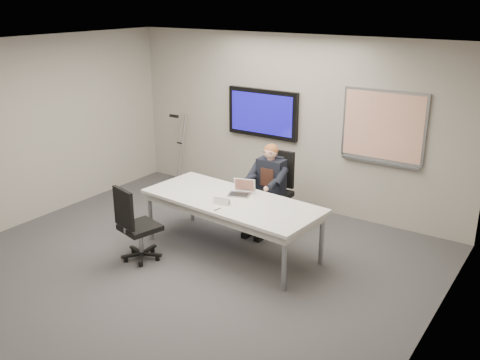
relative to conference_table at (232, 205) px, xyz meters
The scene contains 15 objects.
floor 1.21m from the conference_table, 103.29° to the right, with size 6.00×6.00×0.02m, color #3D3D3F.
ceiling 2.35m from the conference_table, 103.29° to the right, with size 6.00×6.00×0.02m, color silver.
wall_back 2.16m from the conference_table, 96.53° to the left, with size 6.00×0.02×2.80m, color #A7A197.
wall_left 3.45m from the conference_table, 163.14° to the right, with size 0.02×6.00×2.80m, color #A7A197.
wall_right 3.02m from the conference_table, 19.48° to the right, with size 0.02×6.00×2.80m, color #A7A197.
conference_table is the anchor object (origin of this frame).
tv_display 2.25m from the conference_table, 110.39° to the left, with size 1.30×0.09×0.80m.
whiteboard 2.54m from the conference_table, 56.47° to the left, with size 1.25×0.08×1.10m.
office_chair_far 1.12m from the conference_table, 88.30° to the left, with size 0.56×0.56×1.15m.
office_chair_near 1.32m from the conference_table, 133.87° to the right, with size 0.61×0.61×1.05m.
seated_person 0.83m from the conference_table, 87.68° to the left, with size 0.41×0.70×1.32m.
crutch 2.98m from the conference_table, 143.07° to the left, with size 0.19×0.38×1.37m, color #ADB0B5, non-canonical shape.
laptop 0.27m from the conference_table, 88.87° to the left, with size 0.35×0.36×0.21m.
name_tent 0.26m from the conference_table, 91.48° to the right, with size 0.22×0.06×0.09m, color silver, non-canonical shape.
pen 0.41m from the conference_table, 81.83° to the right, with size 0.01×0.01×0.12m, color black.
Camera 1 is at (4.04, -4.52, 3.37)m, focal length 40.00 mm.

